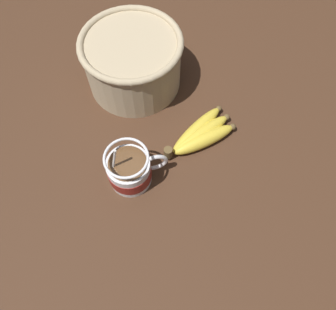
# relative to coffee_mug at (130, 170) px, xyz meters

# --- Properties ---
(table) EXTENTS (1.37, 1.37, 0.04)m
(table) POSITION_rel_coffee_mug_xyz_m (0.09, 0.03, -0.06)
(table) COLOR #422819
(table) RESTS_ON ground
(coffee_mug) EXTENTS (0.13, 0.10, 0.14)m
(coffee_mug) POSITION_rel_coffee_mug_xyz_m (0.00, 0.00, 0.00)
(coffee_mug) COLOR silver
(coffee_mug) RESTS_ON table
(banana_bunch) EXTENTS (0.18, 0.13, 0.04)m
(banana_bunch) POSITION_rel_coffee_mug_xyz_m (0.18, 0.06, -0.02)
(banana_bunch) COLOR brown
(banana_bunch) RESTS_ON table
(woven_basket) EXTENTS (0.25, 0.25, 0.14)m
(woven_basket) POSITION_rel_coffee_mug_xyz_m (0.07, 0.27, 0.03)
(woven_basket) COLOR tan
(woven_basket) RESTS_ON table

